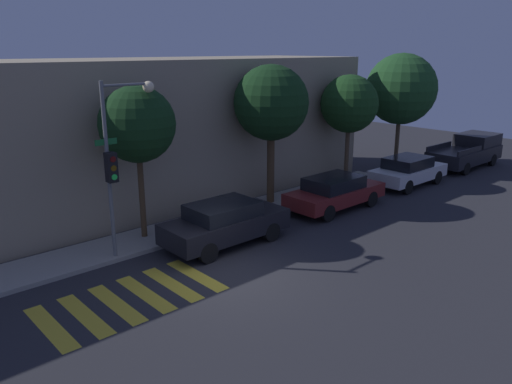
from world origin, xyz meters
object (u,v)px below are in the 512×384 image
sedan_middle (335,192)px  pickup_truck (468,151)px  sedan_near_corner (225,223)px  tree_far_end (349,104)px  traffic_light_pole (119,149)px  tree_midblock (271,103)px  sedan_far_end (408,171)px  tree_behind_truck (401,89)px  tree_near_corner (137,125)px

sedan_middle → pickup_truck: (11.72, 0.00, 0.13)m
sedan_near_corner → tree_far_end: bearing=13.4°
traffic_light_pole → tree_midblock: size_ratio=0.95×
traffic_light_pole → sedan_far_end: bearing=-5.0°
sedan_near_corner → sedan_far_end: (11.36, -0.00, -0.04)m
traffic_light_pole → tree_midblock: (7.30, 0.97, 0.76)m
pickup_truck → tree_far_end: size_ratio=0.99×
pickup_truck → tree_midblock: size_ratio=0.89×
sedan_near_corner → sedan_middle: size_ratio=0.97×
sedan_far_end → tree_behind_truck: 4.91m
sedan_near_corner → tree_midblock: 5.97m
sedan_middle → tree_behind_truck: tree_behind_truck is taller
tree_near_corner → tree_far_end: bearing=0.0°
tree_near_corner → tree_midblock: 6.10m
sedan_near_corner → sedan_far_end: bearing=-0.0°
sedan_far_end → pickup_truck: 6.17m
sedan_far_end → tree_far_end: 4.33m
traffic_light_pole → sedan_far_end: (14.39, -1.27, -2.80)m
pickup_truck → tree_midblock: bearing=170.4°
traffic_light_pole → tree_midblock: tree_midblock is taller
sedan_middle → sedan_far_end: 5.55m
tree_behind_truck → traffic_light_pole: bearing=-176.7°
pickup_truck → tree_far_end: 8.94m
sedan_far_end → traffic_light_pole: bearing=175.0°
sedan_near_corner → pickup_truck: (17.53, 0.00, 0.09)m
tree_far_end → sedan_near_corner: bearing=-166.6°
sedan_near_corner → traffic_light_pole: bearing=157.2°
tree_near_corner → tree_behind_truck: (15.62, 0.00, 0.34)m
sedan_near_corner → sedan_far_end: 11.36m
traffic_light_pole → tree_near_corner: size_ratio=1.04×
traffic_light_pole → sedan_far_end: 14.71m
traffic_light_pole → sedan_middle: (8.84, -1.27, -2.80)m
tree_far_end → sedan_far_end: bearing=-49.1°
sedan_middle → tree_near_corner: tree_near_corner is taller
tree_far_end → pickup_truck: bearing=-15.5°
tree_near_corner → tree_far_end: (11.25, 0.00, -0.13)m
traffic_light_pole → sedan_middle: bearing=-8.2°
pickup_truck → tree_near_corner: tree_near_corner is taller
sedan_middle → sedan_far_end: size_ratio=1.06×
tree_near_corner → tree_behind_truck: size_ratio=0.85×
tree_midblock → tree_behind_truck: (9.52, -0.00, 0.07)m
tree_near_corner → tree_far_end: 11.25m
sedan_far_end → pickup_truck: bearing=0.0°
tree_far_end → tree_behind_truck: size_ratio=0.85×
sedan_far_end → tree_near_corner: size_ratio=0.80×
sedan_far_end → sedan_near_corner: bearing=180.0°
tree_near_corner → sedan_middle: bearing=-16.4°
sedan_near_corner → tree_near_corner: 4.35m
sedan_far_end → tree_near_corner: (-13.19, 2.25, 3.29)m
sedan_near_corner → sedan_far_end: size_ratio=1.03×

